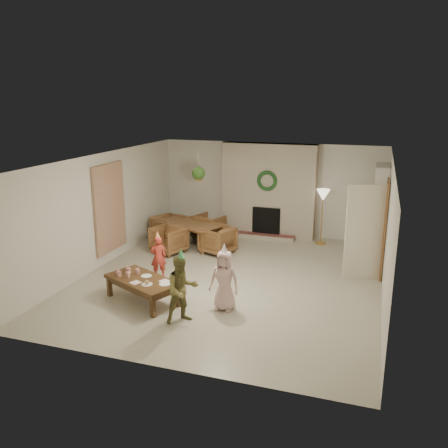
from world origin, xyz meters
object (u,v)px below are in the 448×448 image
at_px(child_plaid, 182,289).
at_px(dining_chair_near, 168,240).
at_px(dining_chair_left, 169,228).
at_px(coffee_table_top, 143,281).
at_px(dining_table, 189,234).
at_px(dining_chair_right, 218,240).
at_px(dining_chair_far, 208,227).
at_px(child_red, 158,257).
at_px(child_pink, 224,280).

bearing_deg(child_plaid, dining_chair_near, 75.13).
xyz_separation_m(dining_chair_left, coffee_table_top, (1.16, -3.64, 0.08)).
bearing_deg(dining_table, dining_chair_right, 0.00).
bearing_deg(dining_chair_far, dining_chair_right, 141.34).
height_order(dining_table, child_plaid, child_plaid).
xyz_separation_m(child_red, child_pink, (1.78, -1.01, 0.10)).
height_order(coffee_table_top, child_plaid, child_plaid).
xyz_separation_m(dining_chair_near, dining_chair_far, (0.52, 1.39, 0.00)).
bearing_deg(dining_chair_near, child_plaid, -40.91).
height_order(dining_chair_near, child_plaid, child_plaid).
bearing_deg(child_plaid, child_pink, 8.74).
distance_m(dining_table, dining_chair_near, 0.74).
relative_size(dining_chair_near, child_pink, 0.66).
bearing_deg(dining_chair_far, coffee_table_top, 113.43).
height_order(dining_chair_near, coffee_table_top, dining_chair_near).
bearing_deg(dining_chair_right, dining_chair_far, -128.66).
bearing_deg(dining_chair_near, dining_chair_far, 90.00).
distance_m(dining_chair_left, coffee_table_top, 3.83).
relative_size(dining_chair_near, coffee_table_top, 0.50).
bearing_deg(dining_table, coffee_table_top, -61.61).
relative_size(dining_chair_near, dining_chair_left, 1.00).
bearing_deg(coffee_table_top, dining_chair_left, 132.39).
relative_size(dining_chair_right, coffee_table_top, 0.50).
xyz_separation_m(dining_chair_left, dining_chair_right, (1.57, -0.59, 0.00)).
height_order(child_red, child_pink, child_pink).
height_order(dining_chair_right, child_plaid, child_plaid).
relative_size(dining_chair_right, child_pink, 0.66).
xyz_separation_m(coffee_table_top, child_red, (-0.25, 1.17, 0.04)).
distance_m(dining_chair_left, child_plaid, 4.70).
bearing_deg(dining_chair_right, child_red, 1.46).
distance_m(dining_chair_far, dining_chair_right, 1.19).
relative_size(dining_chair_left, child_pink, 0.66).
relative_size(dining_table, coffee_table_top, 1.17).
xyz_separation_m(dining_chair_near, coffee_table_top, (0.73, -2.69, 0.08)).
xyz_separation_m(dining_chair_far, coffee_table_top, (0.20, -4.08, 0.08)).
bearing_deg(dining_chair_right, child_pink, 41.85).
relative_size(dining_chair_far, dining_chair_right, 1.00).
relative_size(dining_chair_left, child_plaid, 0.62).
xyz_separation_m(dining_chair_left, child_plaid, (2.17, -4.16, 0.25)).
relative_size(dining_chair_far, child_pink, 0.66).
relative_size(dining_table, dining_chair_left, 2.34).
distance_m(dining_chair_right, child_red, 2.00).
xyz_separation_m(dining_chair_near, child_pink, (2.26, -2.53, 0.22)).
relative_size(child_red, child_pink, 0.82).
height_order(dining_table, dining_chair_left, dining_chair_left).
relative_size(dining_table, dining_chair_far, 2.34).
xyz_separation_m(dining_chair_far, dining_chair_right, (0.61, -1.02, 0.00)).
xyz_separation_m(child_red, child_plaid, (1.26, -1.68, 0.13)).
height_order(dining_chair_far, child_plaid, child_plaid).
distance_m(dining_chair_near, child_plaid, 3.65).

